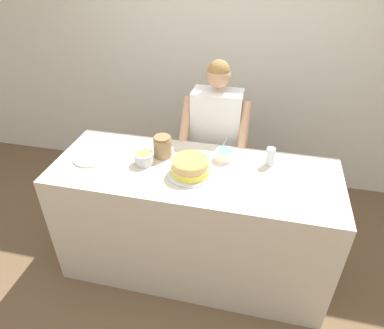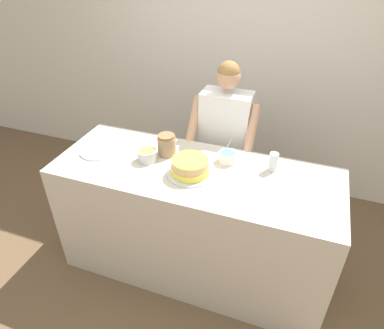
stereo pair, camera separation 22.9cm
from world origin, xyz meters
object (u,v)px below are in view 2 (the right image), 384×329
at_px(drinking_glass, 273,162).
at_px(frosting_bowl_blue, 228,157).
at_px(frosting_bowl_yellow, 147,155).
at_px(stoneware_jar, 167,145).
at_px(ceramic_plate, 97,151).
at_px(person_baker, 225,137).
at_px(cake, 190,167).

bearing_deg(drinking_glass, frosting_bowl_blue, -179.55).
distance_m(frosting_bowl_yellow, stoneware_jar, 0.17).
xyz_separation_m(ceramic_plate, stoneware_jar, (0.50, 0.16, 0.07)).
height_order(frosting_bowl_blue, stoneware_jar, stoneware_jar).
distance_m(person_baker, stoneware_jar, 0.57).
height_order(person_baker, ceramic_plate, person_baker).
height_order(ceramic_plate, stoneware_jar, stoneware_jar).
distance_m(frosting_bowl_yellow, ceramic_plate, 0.40).
relative_size(frosting_bowl_blue, ceramic_plate, 0.57).
height_order(frosting_bowl_yellow, frosting_bowl_blue, frosting_bowl_blue).
relative_size(cake, ceramic_plate, 1.29).
xyz_separation_m(frosting_bowl_yellow, drinking_glass, (0.86, 0.18, 0.02)).
height_order(person_baker, drinking_glass, person_baker).
bearing_deg(stoneware_jar, frosting_bowl_yellow, -127.97).
bearing_deg(ceramic_plate, stoneware_jar, 17.24).
bearing_deg(drinking_glass, cake, -155.32).
xyz_separation_m(cake, drinking_glass, (0.51, 0.24, 0.01)).
distance_m(cake, drinking_glass, 0.57).
distance_m(drinking_glass, ceramic_plate, 1.28).
bearing_deg(frosting_bowl_blue, person_baker, 108.02).
bearing_deg(cake, stoneware_jar, 144.06).
bearing_deg(frosting_bowl_yellow, person_baker, 54.72).
relative_size(drinking_glass, ceramic_plate, 0.53).
xyz_separation_m(person_baker, ceramic_plate, (-0.82, -0.61, 0.04)).
xyz_separation_m(frosting_bowl_blue, drinking_glass, (0.32, 0.00, 0.03)).
relative_size(frosting_bowl_yellow, stoneware_jar, 0.85).
height_order(cake, ceramic_plate, cake).
xyz_separation_m(person_baker, frosting_bowl_blue, (0.13, -0.40, 0.08)).
relative_size(frosting_bowl_yellow, frosting_bowl_blue, 0.94).
relative_size(drinking_glass, stoneware_jar, 0.84).
distance_m(frosting_bowl_yellow, frosting_bowl_blue, 0.58).
xyz_separation_m(cake, stoneware_jar, (-0.25, 0.18, 0.02)).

